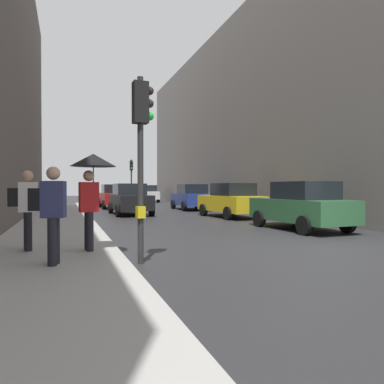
# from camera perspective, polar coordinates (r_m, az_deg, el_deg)

# --- Properties ---
(ground_plane) EXTENTS (120.00, 120.00, 0.00)m
(ground_plane) POSITION_cam_1_polar(r_m,az_deg,el_deg) (9.51, 17.86, -8.69)
(ground_plane) COLOR #28282B
(sidewalk_kerb) EXTENTS (2.91, 40.00, 0.16)m
(sidewalk_kerb) POSITION_cam_1_polar(r_m,az_deg,el_deg) (13.52, -20.99, -5.55)
(sidewalk_kerb) COLOR #A8A5A0
(sidewalk_kerb) RESTS_ON ground
(building_facade_right) EXTENTS (12.00, 34.01, 12.83)m
(building_facade_right) POSITION_cam_1_polar(r_m,az_deg,el_deg) (29.62, 14.29, 10.20)
(building_facade_right) COLOR slate
(building_facade_right) RESTS_ON ground
(traffic_light_far_median) EXTENTS (0.24, 0.43, 3.96)m
(traffic_light_far_median) POSITION_cam_1_polar(r_m,az_deg,el_deg) (31.35, -9.71, 2.91)
(traffic_light_far_median) COLOR #2D2D2D
(traffic_light_far_median) RESTS_ON ground
(traffic_light_near_left) EXTENTS (0.44, 0.26, 3.79)m
(traffic_light_near_left) POSITION_cam_1_polar(r_m,az_deg,el_deg) (7.36, -8.11, 9.01)
(traffic_light_near_left) COLOR #2D2D2D
(traffic_light_near_left) RESTS_ON ground
(car_yellow_taxi) EXTENTS (2.26, 4.32, 1.76)m
(car_yellow_taxi) POSITION_cam_1_polar(r_m,az_deg,el_deg) (18.42, 6.28, -1.34)
(car_yellow_taxi) COLOR yellow
(car_yellow_taxi) RESTS_ON ground
(car_blue_van) EXTENTS (2.11, 4.24, 1.76)m
(car_blue_van) POSITION_cam_1_polar(r_m,az_deg,el_deg) (24.47, -0.14, -0.81)
(car_blue_van) COLOR navy
(car_blue_van) RESTS_ON ground
(car_red_sedan) EXTENTS (2.05, 4.22, 1.76)m
(car_red_sedan) POSITION_cam_1_polar(r_m,az_deg,el_deg) (27.02, -12.40, -0.68)
(car_red_sedan) COLOR red
(car_red_sedan) RESTS_ON ground
(car_white_compact) EXTENTS (2.06, 4.22, 1.76)m
(car_white_compact) POSITION_cam_1_polar(r_m,az_deg,el_deg) (37.33, -7.24, -0.27)
(car_white_compact) COLOR silver
(car_white_compact) RESTS_ON ground
(car_green_estate) EXTENTS (2.12, 4.25, 1.76)m
(car_green_estate) POSITION_cam_1_polar(r_m,az_deg,el_deg) (13.60, 17.14, -2.12)
(car_green_estate) COLOR #2D6038
(car_green_estate) RESTS_ON ground
(car_dark_suv) EXTENTS (2.10, 4.24, 1.76)m
(car_dark_suv) POSITION_cam_1_polar(r_m,az_deg,el_deg) (20.46, -9.93, -1.14)
(car_dark_suv) COLOR black
(car_dark_suv) RESTS_ON ground
(pedestrian_with_umbrella) EXTENTS (1.00, 1.00, 2.14)m
(pedestrian_with_umbrella) POSITION_cam_1_polar(r_m,az_deg,el_deg) (8.16, -15.78, 2.73)
(pedestrian_with_umbrella) COLOR black
(pedestrian_with_umbrella) RESTS_ON sidewalk_kerb
(pedestrian_with_grey_backpack) EXTENTS (0.65, 0.41, 1.77)m
(pedestrian_with_grey_backpack) POSITION_cam_1_polar(r_m,az_deg,el_deg) (6.87, -21.72, -2.58)
(pedestrian_with_grey_backpack) COLOR black
(pedestrian_with_grey_backpack) RESTS_ON sidewalk_kerb
(pedestrian_with_black_backpack) EXTENTS (0.63, 0.38, 1.77)m
(pedestrian_with_black_backpack) POSITION_cam_1_polar(r_m,az_deg,el_deg) (8.66, -25.17, -1.91)
(pedestrian_with_black_backpack) COLOR black
(pedestrian_with_black_backpack) RESTS_ON sidewalk_kerb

